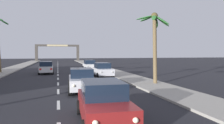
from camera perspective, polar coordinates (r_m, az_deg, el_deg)
name	(u,v)px	position (r m, az deg, el deg)	size (l,w,h in m)	color
sidewalk_right	(119,74)	(26.96, 2.07, -3.38)	(3.20, 110.00, 0.14)	#9E998E
lane_markings	(61,76)	(26.35, -13.85, -3.73)	(4.28, 89.19, 0.01)	silver
sedan_lead_at_stop_bar	(103,102)	(8.43, -2.51, -10.92)	(2.08, 4.50, 1.68)	maroon
sedan_third_in_queue	(81,80)	(15.39, -8.47, -4.86)	(2.11, 4.51, 1.68)	silver
sedan_oncoming_far	(46,67)	(29.61, -17.83, -1.45)	(2.07, 4.50, 1.68)	silver
sedan_parked_nearest_kerb	(103,70)	(24.37, -2.63, -2.15)	(1.98, 4.46, 1.68)	silver
sedan_parked_mid_kerb	(90,65)	(34.44, -6.23, -0.82)	(1.99, 4.47, 1.68)	silver
palm_right_second	(155,34)	(18.68, 11.73, 7.65)	(3.07, 3.03, 6.39)	brown
town_gateway_arch	(58,50)	(75.18, -14.87, 3.20)	(15.08, 0.90, 5.90)	#423D38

